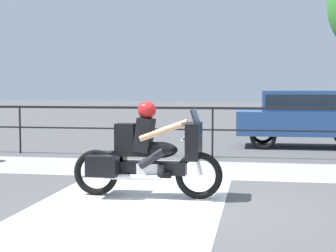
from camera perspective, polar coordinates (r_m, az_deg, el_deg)
ground_plane at (r=7.64m, az=1.47°, el=-8.86°), size 120.00×120.00×0.00m
sidewalk_band at (r=10.95m, az=4.07°, el=-4.84°), size 44.00×2.40×0.01m
crosswalk_band at (r=7.59m, az=-4.61°, el=-8.92°), size 2.79×6.00×0.01m
fence_railing at (r=12.76m, az=4.96°, el=0.90°), size 36.00×0.05×1.26m
motorcycle at (r=8.13m, az=-2.40°, el=-3.15°), size 2.41×0.76×1.53m
parked_car at (r=15.47m, az=14.74°, el=1.20°), size 3.98×1.67×1.65m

